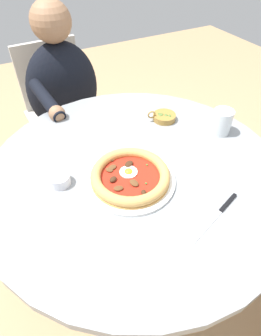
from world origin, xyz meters
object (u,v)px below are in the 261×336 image
(dining_table, at_px, (135,197))
(pizza_on_plate, at_px, (130,176))
(olive_pan, at_px, (164,117))
(ramekin_capers, at_px, (59,179))
(diner_person, at_px, (69,121))
(steak_knife, at_px, (222,210))
(cafe_chair_diner, at_px, (60,104))
(water_glass, at_px, (221,123))

(dining_table, bearing_deg, pizza_on_plate, 136.24)
(pizza_on_plate, xyz_separation_m, olive_pan, (0.25, -0.29, -0.01))
(dining_table, height_order, olive_pan, olive_pan)
(olive_pan, bearing_deg, ramekin_capers, 107.24)
(diner_person, bearing_deg, steak_knife, -170.55)
(cafe_chair_diner, bearing_deg, pizza_on_plate, 179.33)
(pizza_on_plate, relative_size, water_glass, 3.04)
(pizza_on_plate, relative_size, steak_knife, 1.34)
(water_glass, relative_size, steak_knife, 0.44)
(steak_knife, bearing_deg, water_glass, -39.73)
(pizza_on_plate, distance_m, cafe_chair_diner, 0.95)
(pizza_on_plate, distance_m, ramekin_capers, 0.23)
(pizza_on_plate, bearing_deg, water_glass, -80.58)
(ramekin_capers, xyz_separation_m, diner_person, (0.69, -0.22, -0.26))
(olive_pan, bearing_deg, dining_table, 129.38)
(steak_knife, xyz_separation_m, diner_person, (1.01, 0.17, -0.24))
(dining_table, height_order, steak_knife, steak_knife)
(dining_table, distance_m, cafe_chair_diner, 0.87)
(pizza_on_plate, relative_size, diner_person, 0.27)
(pizza_on_plate, height_order, water_glass, water_glass)
(dining_table, xyz_separation_m, ramekin_capers, (0.04, 0.25, 0.18))
(dining_table, bearing_deg, cafe_chair_diner, 2.44)
(steak_knife, xyz_separation_m, cafe_chair_diner, (1.15, 0.17, -0.21))
(water_glass, xyz_separation_m, ramekin_capers, (0.02, 0.64, -0.02))
(pizza_on_plate, bearing_deg, dining_table, -43.76)
(olive_pan, height_order, diner_person, diner_person)
(dining_table, relative_size, diner_person, 0.93)
(pizza_on_plate, distance_m, olive_pan, 0.38)
(steak_knife, bearing_deg, dining_table, 25.66)
(olive_pan, distance_m, diner_person, 0.65)
(cafe_chair_diner, bearing_deg, water_glass, -153.24)
(pizza_on_plate, xyz_separation_m, cafe_chair_diner, (0.92, -0.01, -0.22))
(water_glass, height_order, ramekin_capers, water_glass)
(water_glass, bearing_deg, steak_knife, 140.27)
(ramekin_capers, height_order, diner_person, diner_person)
(dining_table, relative_size, pizza_on_plate, 3.51)
(water_glass, relative_size, olive_pan, 0.81)
(dining_table, height_order, ramekin_capers, ramekin_capers)
(water_glass, bearing_deg, pizza_on_plate, 99.42)
(diner_person, bearing_deg, water_glass, -149.17)
(cafe_chair_diner, bearing_deg, dining_table, -177.56)
(pizza_on_plate, height_order, olive_pan, olive_pan)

